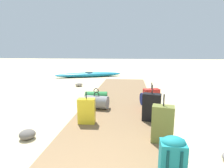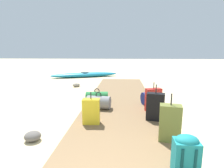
% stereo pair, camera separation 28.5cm
% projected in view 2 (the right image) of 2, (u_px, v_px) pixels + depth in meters
% --- Properties ---
extents(ground_plane, '(60.00, 60.00, 0.00)m').
position_uv_depth(ground_plane, '(120.00, 113.00, 4.87)').
color(ground_plane, '#CCB789').
extents(boardwalk, '(2.07, 8.87, 0.08)m').
position_uv_depth(boardwalk, '(120.00, 102.00, 5.73)').
color(boardwalk, brown).
rests_on(boardwalk, ground).
extents(suitcase_black, '(0.44, 0.30, 0.85)m').
position_uv_depth(suitcase_black, '(155.00, 107.00, 4.13)').
color(suitcase_black, black).
rests_on(suitcase_black, boardwalk).
extents(backpack_teal, '(0.33, 0.27, 0.55)m').
position_uv_depth(backpack_teal, '(186.00, 154.00, 2.31)').
color(backpack_teal, '#197A7F').
rests_on(backpack_teal, boardwalk).
extents(suitcase_olive, '(0.41, 0.28, 0.87)m').
position_uv_depth(suitcase_olive, '(170.00, 123.00, 3.17)').
color(suitcase_olive, olive).
rests_on(suitcase_olive, boardwalk).
extents(duffel_bag_navy, '(0.59, 0.49, 0.48)m').
position_uv_depth(duffel_bag_navy, '(150.00, 98.00, 5.36)').
color(duffel_bag_navy, navy).
rests_on(duffel_bag_navy, boardwalk).
extents(duffel_bag_green, '(0.71, 0.37, 0.43)m').
position_uv_depth(duffel_bag_green, '(97.00, 97.00, 5.62)').
color(duffel_bag_green, '#237538').
rests_on(duffel_bag_green, boardwalk).
extents(suitcase_red, '(0.45, 0.30, 0.78)m').
position_uv_depth(suitcase_red, '(153.00, 100.00, 4.75)').
color(suitcase_red, red).
rests_on(suitcase_red, boardwalk).
extents(duffel_bag_grey, '(0.69, 0.44, 0.47)m').
position_uv_depth(duffel_bag_grey, '(99.00, 102.00, 4.96)').
color(duffel_bag_grey, slate).
rests_on(duffel_bag_grey, boardwalk).
extents(suitcase_yellow, '(0.38, 0.21, 0.72)m').
position_uv_depth(suitcase_yellow, '(91.00, 111.00, 3.93)').
color(suitcase_yellow, gold).
rests_on(suitcase_yellow, boardwalk).
extents(kayak, '(4.16, 2.13, 0.31)m').
position_uv_depth(kayak, '(85.00, 75.00, 11.30)').
color(kayak, teal).
rests_on(kayak, ground).
extents(rock_left_far, '(0.33, 0.32, 0.18)m').
position_uv_depth(rock_left_far, '(33.00, 136.00, 3.36)').
color(rock_left_far, '#5B5651').
rests_on(rock_left_far, ground).
extents(rock_left_mid, '(0.45, 0.43, 0.17)m').
position_uv_depth(rock_left_mid, '(76.00, 85.00, 8.34)').
color(rock_left_mid, gray).
rests_on(rock_left_mid, ground).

